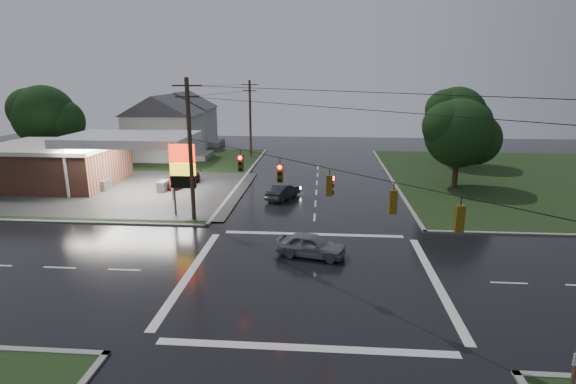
# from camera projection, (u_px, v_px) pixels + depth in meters

# --- Properties ---
(ground) EXTENTS (120.00, 120.00, 0.00)m
(ground) POSITION_uv_depth(u_px,v_px,m) (310.00, 276.00, 25.67)
(ground) COLOR black
(ground) RESTS_ON ground
(grass_nw) EXTENTS (36.00, 36.00, 0.08)m
(grass_nw) POSITION_uv_depth(u_px,v_px,m) (96.00, 173.00, 52.72)
(grass_nw) COLOR black
(grass_nw) RESTS_ON ground
(grass_ne) EXTENTS (36.00, 36.00, 0.08)m
(grass_ne) POSITION_uv_depth(u_px,v_px,m) (557.00, 181.00, 48.76)
(grass_ne) COLOR black
(grass_ne) RESTS_ON ground
(gas_station) EXTENTS (26.20, 18.00, 5.60)m
(gas_station) POSITION_uv_depth(u_px,v_px,m) (66.00, 162.00, 45.98)
(gas_station) COLOR #2D2D2D
(gas_station) RESTS_ON ground
(pylon_sign) EXTENTS (2.00, 0.35, 6.00)m
(pylon_sign) POSITION_uv_depth(u_px,v_px,m) (183.00, 168.00, 35.59)
(pylon_sign) COLOR #59595E
(pylon_sign) RESTS_ON ground
(utility_pole_nw) EXTENTS (2.20, 0.32, 11.00)m
(utility_pole_nw) POSITION_uv_depth(u_px,v_px,m) (190.00, 149.00, 34.11)
(utility_pole_nw) COLOR #382619
(utility_pole_nw) RESTS_ON ground
(utility_pole_n) EXTENTS (2.20, 0.32, 10.50)m
(utility_pole_n) POSITION_uv_depth(u_px,v_px,m) (250.00, 118.00, 61.66)
(utility_pole_n) COLOR #382619
(utility_pole_n) RESTS_ON ground
(traffic_signals) EXTENTS (26.87, 26.87, 1.47)m
(traffic_signals) POSITION_uv_depth(u_px,v_px,m) (312.00, 165.00, 24.01)
(traffic_signals) COLOR black
(traffic_signals) RESTS_ON ground
(house_near) EXTENTS (11.05, 8.48, 8.60)m
(house_near) POSITION_uv_depth(u_px,v_px,m) (165.00, 126.00, 60.88)
(house_near) COLOR silver
(house_near) RESTS_ON ground
(house_far) EXTENTS (11.05, 8.48, 8.60)m
(house_far) POSITION_uv_depth(u_px,v_px,m) (184.00, 118.00, 72.53)
(house_far) COLOR silver
(house_far) RESTS_ON ground
(tree_nw_behind) EXTENTS (8.93, 7.60, 10.00)m
(tree_nw_behind) POSITION_uv_depth(u_px,v_px,m) (46.00, 116.00, 55.62)
(tree_nw_behind) COLOR black
(tree_nw_behind) RESTS_ON ground
(tree_ne_near) EXTENTS (7.99, 6.80, 8.98)m
(tree_ne_near) POSITION_uv_depth(u_px,v_px,m) (461.00, 133.00, 44.40)
(tree_ne_near) COLOR black
(tree_ne_near) RESTS_ON ground
(tree_ne_far) EXTENTS (8.46, 7.20, 9.80)m
(tree_ne_far) POSITION_uv_depth(u_px,v_px,m) (458.00, 116.00, 55.59)
(tree_ne_far) COLOR black
(tree_ne_far) RESTS_ON ground
(car_north) EXTENTS (3.06, 4.49, 1.40)m
(car_north) POSITION_uv_depth(u_px,v_px,m) (283.00, 191.00, 41.56)
(car_north) COLOR black
(car_north) RESTS_ON ground
(car_crossing) EXTENTS (4.66, 2.72, 1.49)m
(car_crossing) POSITION_uv_depth(u_px,v_px,m) (311.00, 245.00, 28.35)
(car_crossing) COLOR slate
(car_crossing) RESTS_ON ground
(car_pump) EXTENTS (3.52, 5.34, 1.44)m
(car_pump) POSITION_uv_depth(u_px,v_px,m) (181.00, 180.00, 46.18)
(car_pump) COLOR #5A1814
(car_pump) RESTS_ON ground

